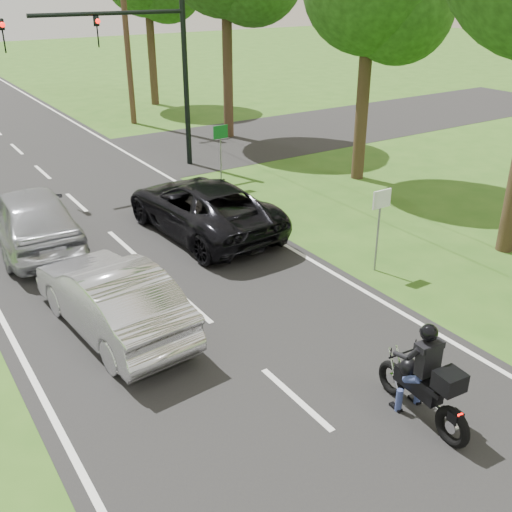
{
  "coord_description": "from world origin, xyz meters",
  "views": [
    {
      "loc": [
        -5.19,
        -6.66,
        6.69
      ],
      "look_at": [
        1.13,
        3.0,
        1.3
      ],
      "focal_mm": 42.0,
      "sensor_mm": 36.0,
      "label": 1
    }
  ],
  "objects_px": {
    "silver_sedan": "(112,298)",
    "utility_pole_far": "(125,15)",
    "sign_green": "(221,141)",
    "motorcycle_rider": "(426,384)",
    "traffic_signal": "(137,57)",
    "sign_white": "(380,211)",
    "silver_suv": "(31,217)",
    "dark_suv": "(202,207)"
  },
  "relations": [
    {
      "from": "silver_sedan",
      "to": "traffic_signal",
      "type": "bearing_deg",
      "value": -121.99
    },
    {
      "from": "utility_pole_far",
      "to": "sign_green",
      "type": "distance_m",
      "value": 11.63
    },
    {
      "from": "silver_sedan",
      "to": "utility_pole_far",
      "type": "distance_m",
      "value": 20.27
    },
    {
      "from": "silver_sedan",
      "to": "silver_suv",
      "type": "height_order",
      "value": "silver_suv"
    },
    {
      "from": "sign_white",
      "to": "motorcycle_rider",
      "type": "bearing_deg",
      "value": -125.64
    },
    {
      "from": "dark_suv",
      "to": "utility_pole_far",
      "type": "relative_size",
      "value": 0.55
    },
    {
      "from": "traffic_signal",
      "to": "utility_pole_far",
      "type": "distance_m",
      "value": 8.55
    },
    {
      "from": "dark_suv",
      "to": "motorcycle_rider",
      "type": "bearing_deg",
      "value": 81.72
    },
    {
      "from": "dark_suv",
      "to": "sign_green",
      "type": "xyz_separation_m",
      "value": [
        2.61,
        3.43,
        0.82
      ]
    },
    {
      "from": "motorcycle_rider",
      "to": "silver_sedan",
      "type": "xyz_separation_m",
      "value": [
        -3.25,
        5.45,
        0.05
      ]
    },
    {
      "from": "silver_sedan",
      "to": "dark_suv",
      "type": "bearing_deg",
      "value": -143.19
    },
    {
      "from": "utility_pole_far",
      "to": "silver_sedan",
      "type": "bearing_deg",
      "value": -113.84
    },
    {
      "from": "motorcycle_rider",
      "to": "silver_suv",
      "type": "height_order",
      "value": "motorcycle_rider"
    },
    {
      "from": "motorcycle_rider",
      "to": "sign_green",
      "type": "height_order",
      "value": "sign_green"
    },
    {
      "from": "sign_white",
      "to": "dark_suv",
      "type": "bearing_deg",
      "value": 117.85
    },
    {
      "from": "sign_green",
      "to": "utility_pole_far",
      "type": "bearing_deg",
      "value": 83.27
    },
    {
      "from": "dark_suv",
      "to": "sign_white",
      "type": "xyz_separation_m",
      "value": [
        2.41,
        -4.57,
        0.82
      ]
    },
    {
      "from": "silver_suv",
      "to": "utility_pole_far",
      "type": "bearing_deg",
      "value": -120.04
    },
    {
      "from": "silver_sedan",
      "to": "sign_green",
      "type": "bearing_deg",
      "value": -138.42
    },
    {
      "from": "sign_green",
      "to": "silver_sedan",
      "type": "bearing_deg",
      "value": -133.4
    },
    {
      "from": "motorcycle_rider",
      "to": "utility_pole_far",
      "type": "xyz_separation_m",
      "value": [
        4.75,
        23.56,
        4.37
      ]
    },
    {
      "from": "silver_suv",
      "to": "traffic_signal",
      "type": "distance_m",
      "value": 7.94
    },
    {
      "from": "silver_sedan",
      "to": "utility_pole_far",
      "type": "height_order",
      "value": "utility_pole_far"
    },
    {
      "from": "sign_white",
      "to": "sign_green",
      "type": "distance_m",
      "value": 8.0
    },
    {
      "from": "utility_pole_far",
      "to": "sign_white",
      "type": "relative_size",
      "value": 4.71
    },
    {
      "from": "traffic_signal",
      "to": "sign_white",
      "type": "height_order",
      "value": "traffic_signal"
    },
    {
      "from": "motorcycle_rider",
      "to": "silver_sedan",
      "type": "distance_m",
      "value": 6.34
    },
    {
      "from": "silver_sedan",
      "to": "traffic_signal",
      "type": "xyz_separation_m",
      "value": [
        5.14,
        10.11,
        3.37
      ]
    },
    {
      "from": "silver_suv",
      "to": "sign_white",
      "type": "bearing_deg",
      "value": 140.17
    },
    {
      "from": "silver_sedan",
      "to": "sign_white",
      "type": "bearing_deg",
      "value": 167.02
    },
    {
      "from": "traffic_signal",
      "to": "sign_green",
      "type": "relative_size",
      "value": 3.0
    },
    {
      "from": "silver_suv",
      "to": "traffic_signal",
      "type": "xyz_separation_m",
      "value": [
        5.38,
        4.83,
        3.28
      ]
    },
    {
      "from": "traffic_signal",
      "to": "sign_green",
      "type": "bearing_deg",
      "value": -62.62
    },
    {
      "from": "silver_suv",
      "to": "utility_pole_far",
      "type": "height_order",
      "value": "utility_pole_far"
    },
    {
      "from": "dark_suv",
      "to": "silver_suv",
      "type": "bearing_deg",
      "value": -23.48
    },
    {
      "from": "sign_white",
      "to": "silver_suv",
      "type": "bearing_deg",
      "value": 137.48
    },
    {
      "from": "silver_suv",
      "to": "sign_green",
      "type": "distance_m",
      "value": 7.22
    },
    {
      "from": "traffic_signal",
      "to": "sign_white",
      "type": "distance_m",
      "value": 11.39
    },
    {
      "from": "motorcycle_rider",
      "to": "traffic_signal",
      "type": "distance_m",
      "value": 16.04
    },
    {
      "from": "motorcycle_rider",
      "to": "sign_white",
      "type": "bearing_deg",
      "value": 58.96
    },
    {
      "from": "traffic_signal",
      "to": "utility_pole_far",
      "type": "xyz_separation_m",
      "value": [
        2.86,
        8.0,
        0.95
      ]
    },
    {
      "from": "motorcycle_rider",
      "to": "sign_green",
      "type": "relative_size",
      "value": 0.99
    }
  ]
}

